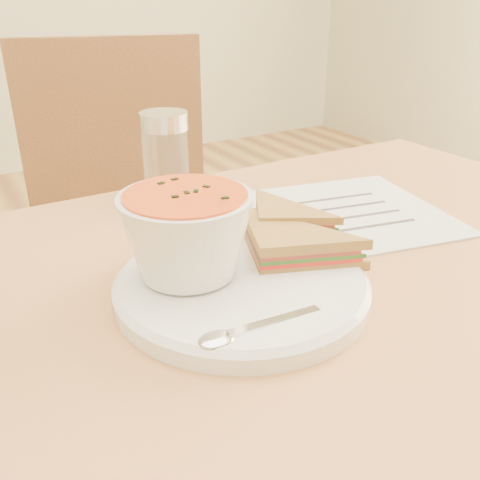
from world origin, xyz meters
TOP-DOWN VIEW (x-y plane):
  - chair_far at (-0.01, 0.62)m, footprint 0.52×0.52m
  - plate at (-0.10, -0.01)m, footprint 0.29×0.29m
  - soup_bowl at (-0.14, 0.02)m, footprint 0.14×0.14m
  - sandwich_half_a at (-0.08, -0.02)m, footprint 0.15×0.15m
  - sandwich_half_b at (-0.05, 0.04)m, footprint 0.13×0.13m
  - spoon at (-0.12, -0.09)m, footprint 0.17×0.04m
  - paper_menu at (0.10, 0.11)m, footprint 0.38×0.31m
  - condiment_shaker at (-0.04, 0.29)m, footprint 0.08×0.08m

SIDE VIEW (x-z plane):
  - chair_far at x=-0.01m, z-range 0.00..0.94m
  - paper_menu at x=0.10m, z-range 0.75..0.75m
  - plate at x=-0.10m, z-range 0.75..0.77m
  - spoon at x=-0.12m, z-range 0.77..0.78m
  - sandwich_half_a at x=-0.08m, z-range 0.77..0.80m
  - sandwich_half_b at x=-0.05m, z-range 0.78..0.81m
  - soup_bowl at x=-0.14m, z-range 0.77..0.86m
  - condiment_shaker at x=-0.04m, z-range 0.75..0.87m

